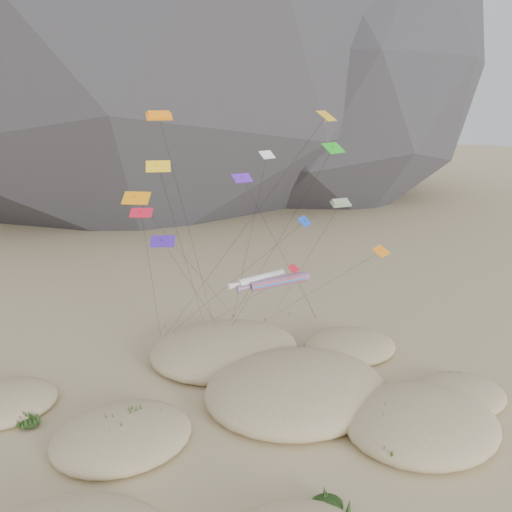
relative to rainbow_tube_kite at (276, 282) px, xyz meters
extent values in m
plane|color=#CCB789|center=(-3.31, -10.57, -10.23)|extent=(500.00, 500.00, 0.00)
ellipsoid|color=black|center=(52.69, 99.43, 27.77)|extent=(130.55, 126.41, 100.00)
ellipsoid|color=#CCB789|center=(8.55, -13.00, -9.42)|extent=(13.71, 11.66, 3.59)
ellipsoid|color=#CCB789|center=(-16.04, -6.17, -9.66)|extent=(11.67, 9.92, 2.53)
ellipsoid|color=#CCB789|center=(0.36, -4.77, -9.32)|extent=(17.86, 15.18, 4.03)
ellipsoid|color=#CCB789|center=(15.18, -10.03, -9.75)|extent=(8.97, 7.62, 2.15)
ellipsoid|color=#CCB789|center=(-3.93, 5.53, -9.47)|extent=(16.74, 14.22, 3.39)
ellipsoid|color=#CCB789|center=(10.02, 2.09, -9.70)|extent=(10.74, 9.13, 2.35)
ellipsoid|color=#CCB789|center=(-26.27, 2.42, -9.72)|extent=(9.95, 8.46, 2.26)
ellipsoid|color=black|center=(-3.20, -18.43, -9.73)|extent=(2.41, 2.06, 0.72)
ellipsoid|color=black|center=(5.67, -13.21, -9.23)|extent=(3.68, 3.15, 1.10)
ellipsoid|color=black|center=(4.01, -15.52, -9.43)|extent=(2.18, 1.86, 0.65)
ellipsoid|color=black|center=(-15.76, -5.53, -9.43)|extent=(3.08, 2.64, 0.92)
ellipsoid|color=black|center=(-13.59, -4.69, -9.53)|extent=(2.00, 1.71, 0.60)
ellipsoid|color=black|center=(-0.19, -7.58, -9.13)|extent=(3.33, 2.85, 1.00)
ellipsoid|color=black|center=(2.52, -5.05, -9.23)|extent=(2.79, 2.39, 0.84)
ellipsoid|color=black|center=(-2.76, -8.18, -9.33)|extent=(2.34, 2.00, 0.70)
ellipsoid|color=black|center=(15.52, -8.39, -9.63)|extent=(2.50, 2.13, 0.75)
ellipsoid|color=black|center=(-5.51, 6.87, -9.23)|extent=(3.01, 2.57, 0.90)
ellipsoid|color=black|center=(-3.16, 2.01, -9.33)|extent=(2.34, 2.00, 0.70)
ellipsoid|color=black|center=(11.00, 2.19, -9.53)|extent=(2.12, 1.81, 0.64)
ellipsoid|color=black|center=(7.22, 2.90, -9.63)|extent=(2.32, 1.99, 0.70)
ellipsoid|color=black|center=(-26.24, 2.93, -9.73)|extent=(2.09, 1.79, 0.63)
ellipsoid|color=black|center=(-23.52, -1.54, -9.83)|extent=(1.71, 1.46, 0.51)
cylinder|color=#3F2D1E|center=(-4.41, 12.65, -10.08)|extent=(0.08, 0.08, 0.30)
cylinder|color=#3F2D1E|center=(-2.70, 10.73, -10.08)|extent=(0.08, 0.08, 0.30)
cylinder|color=#3F2D1E|center=(-0.01, 15.39, -10.08)|extent=(0.08, 0.08, 0.30)
cylinder|color=#3F2D1E|center=(3.53, 12.86, -10.08)|extent=(0.08, 0.08, 0.30)
cylinder|color=#3F2D1E|center=(7.37, 13.63, -10.08)|extent=(0.08, 0.08, 0.30)
cylinder|color=#3F2D1E|center=(-9.15, 15.19, -10.08)|extent=(0.08, 0.08, 0.30)
cylinder|color=#3F2D1E|center=(10.25, 11.69, -10.08)|extent=(0.08, 0.08, 0.30)
cylinder|color=#3F2D1E|center=(-10.14, 11.33, -10.08)|extent=(0.08, 0.08, 0.30)
cylinder|color=#F7351A|center=(0.26, -0.03, 0.03)|extent=(5.74, 1.40, 1.61)
sphere|color=#F7351A|center=(3.06, -0.21, 0.26)|extent=(1.08, 1.08, 1.08)
cone|color=#F7351A|center=(-2.82, 0.17, -0.25)|extent=(2.38, 1.08, 1.16)
cylinder|color=black|center=(-1.24, 7.66, -5.10)|extent=(3.04, 15.38, 10.28)
cylinder|color=silver|center=(-1.35, 0.72, 0.32)|extent=(4.76, 1.46, 1.07)
sphere|color=silver|center=(0.96, 1.08, 0.51)|extent=(0.78, 0.78, 0.78)
cone|color=silver|center=(-3.89, 0.33, 0.09)|extent=(1.99, 0.96, 0.80)
cylinder|color=black|center=(-2.01, 5.28, -4.96)|extent=(1.34, 9.12, 10.56)
cube|color=orange|center=(-9.65, 6.65, 15.74)|extent=(2.46, 1.02, 0.73)
cube|color=orange|center=(-9.65, 6.65, 15.93)|extent=(2.09, 0.79, 0.71)
cylinder|color=black|center=(-6.35, 10.33, 2.76)|extent=(6.64, 7.41, 25.98)
cube|color=#FD5F1A|center=(6.64, -0.30, 7.51)|extent=(2.12, 1.03, 0.58)
cube|color=#FD5F1A|center=(6.64, -0.30, 7.70)|extent=(1.80, 0.83, 0.58)
cylinder|color=black|center=(6.60, 7.99, -1.36)|extent=(0.10, 16.60, 17.76)
cube|color=red|center=(-12.99, -3.87, 8.68)|extent=(1.96, 1.48, 0.60)
cube|color=red|center=(-12.99, -3.87, 8.53)|extent=(0.25, 0.22, 0.61)
cylinder|color=black|center=(-11.56, 3.73, -0.75)|extent=(2.87, 15.22, 18.87)
cube|color=red|center=(1.38, -1.20, 1.65)|extent=(1.57, 1.63, 0.61)
cube|color=red|center=(1.38, -1.20, 1.50)|extent=(0.27, 0.27, 0.51)
cylinder|color=black|center=(5.82, 5.24, -4.27)|extent=(8.90, 12.92, 11.85)
cube|color=white|center=(0.85, 5.06, 11.94)|extent=(1.90, 1.53, 0.76)
cube|color=white|center=(0.85, 5.06, 11.79)|extent=(0.31, 0.33, 0.57)
cylinder|color=black|center=(0.42, 10.23, 0.88)|extent=(0.88, 10.36, 22.13)
cube|color=#5C20BE|center=(-3.37, 0.14, 10.43)|extent=(1.99, 1.32, 0.71)
cube|color=#5C20BE|center=(-3.37, 0.14, 10.28)|extent=(0.26, 0.26, 0.62)
cylinder|color=black|center=(3.44, 5.91, 0.12)|extent=(13.65, 11.58, 20.63)
cube|color=blue|center=(3.10, 0.37, 5.85)|extent=(1.95, 1.95, 0.82)
cube|color=blue|center=(3.10, 0.37, 5.70)|extent=(0.36, 0.36, 0.62)
cylinder|color=black|center=(-3.52, 5.85, -2.17)|extent=(13.26, 10.99, 16.04)
cube|color=#3F1CA5|center=(-10.73, 1.20, 4.83)|extent=(2.46, 1.75, 0.84)
cube|color=#3F1CA5|center=(-10.73, 1.20, 4.68)|extent=(0.33, 0.32, 0.76)
cylinder|color=black|center=(-6.72, 5.97, -2.67)|extent=(8.07, 9.56, 15.03)
cube|color=yellow|center=(-11.13, -1.51, 11.98)|extent=(2.14, 1.28, 0.86)
cube|color=yellow|center=(-11.13, -1.51, 11.83)|extent=(0.29, 0.33, 0.67)
cylinder|color=black|center=(-7.77, 5.57, 0.90)|extent=(6.75, 14.19, 22.17)
cube|color=orange|center=(12.42, 0.85, 1.76)|extent=(2.58, 2.35, 0.80)
cube|color=orange|center=(12.42, 0.85, 1.61)|extent=(0.34, 0.33, 0.79)
cylinder|color=black|center=(7.97, 6.86, -4.21)|extent=(8.92, 12.03, 11.96)
cube|color=green|center=(6.60, 1.69, 12.72)|extent=(2.79, 2.25, 0.96)
cube|color=green|center=(6.60, 1.69, 12.57)|extent=(0.40, 0.39, 0.84)
cylinder|color=black|center=(1.95, 6.21, 1.27)|extent=(9.32, 9.07, 22.92)
cube|color=yellow|center=(4.73, -0.27, 15.84)|extent=(2.62, 2.60, 0.92)
cube|color=yellow|center=(4.73, -0.27, 15.69)|extent=(0.40, 0.40, 0.83)
cylinder|color=black|center=(-2.70, 5.53, 2.83)|extent=(14.90, 11.63, 26.03)
cube|color=orange|center=(-13.04, -1.03, 9.36)|extent=(2.55, 2.03, 0.92)
cube|color=orange|center=(-13.04, -1.03, 9.21)|extent=(0.37, 0.38, 0.77)
cylinder|color=black|center=(-6.52, 7.18, -0.41)|extent=(13.06, 16.45, 19.56)
camera|label=1|loc=(-16.90, -43.33, 16.94)|focal=35.00mm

